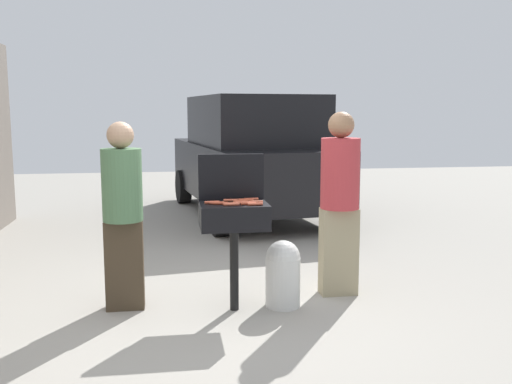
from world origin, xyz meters
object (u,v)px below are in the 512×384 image
Objects in this scene: hot_dog_9 at (216,203)px; hot_dog_7 at (232,204)px; hot_dog_0 at (220,203)px; hot_dog_12 at (256,202)px; hot_dog_4 at (255,204)px; parked_minivan at (252,155)px; hot_dog_1 at (241,202)px; person_right at (340,197)px; hot_dog_6 at (246,200)px; hot_dog_13 at (246,200)px; hot_dog_3 at (231,200)px; hot_dog_8 at (212,202)px; bbq_grill at (234,220)px; hot_dog_11 at (248,204)px; hot_dog_5 at (241,201)px; hot_dog_2 at (243,203)px; person_left at (123,209)px; hot_dog_14 at (251,199)px; propane_tank at (283,272)px; hot_dog_10 at (230,204)px.

hot_dog_7 is at bearing -38.53° from hot_dog_9.
hot_dog_12 is at bearing 4.02° from hot_dog_0.
hot_dog_4 is at bearing -6.10° from hot_dog_7.
hot_dog_9 is 4.79m from parked_minivan.
hot_dog_1 and hot_dog_12 have the same top height.
parked_minivan is (0.66, 4.81, 0.04)m from hot_dog_4.
parked_minivan reaches higher than person_right.
hot_dog_6 is 1.00× the size of hot_dog_13.
hot_dog_3 is 0.31m from hot_dog_4.
hot_dog_1 is 1.00× the size of hot_dog_13.
hot_dog_8 is at bearing -163.56° from hot_dog_13.
bbq_grill is at bearing -80.37° from hot_dog_3.
hot_dog_5 is at bearing 110.08° from hot_dog_11.
hot_dog_2 is 0.23m from hot_dog_9.
hot_dog_3 and hot_dog_8 have the same top height.
hot_dog_0 is 1.00× the size of hot_dog_2.
hot_dog_12 is at bearing -23.83° from person_left.
hot_dog_4 and hot_dog_7 have the same top height.
hot_dog_11 and hot_dog_14 have the same top height.
hot_dog_1 is at bearing -173.87° from propane_tank.
hot_dog_0 is 0.31m from hot_dog_4.
parked_minivan reaches higher than hot_dog_10.
hot_dog_0 is at bearing -154.83° from hot_dog_5.
hot_dog_5 and hot_dog_6 have the same top height.
hot_dog_11 is at bearing -92.28° from hot_dog_6.
hot_dog_14 is (0.06, 0.03, 0.00)m from hot_dog_13.
hot_dog_7 is 0.27m from hot_dog_13.
propane_tank is at bearing 30.88° from hot_dog_4.
hot_dog_12 is 0.15m from hot_dog_13.
person_left reaches higher than hot_dog_3.
hot_dog_11 is 0.76m from propane_tank.
hot_dog_12 is 0.21× the size of propane_tank.
hot_dog_1 is at bearing 124.63° from hot_dog_11.
hot_dog_10 is at bearing -128.63° from hot_dog_5.
hot_dog_10 reaches higher than bbq_grill.
hot_dog_11 is at bearing -40.79° from bbq_grill.
propane_tank is 0.35× the size of person_right.
hot_dog_8 is (-0.27, 0.07, 0.00)m from hot_dog_2.
hot_dog_0 is at bearing -28.97° from person_left.
propane_tank is at bearing -19.79° from person_left.
hot_dog_1 is 0.14m from hot_dog_13.
hot_dog_8 is (-0.16, 0.13, 0.00)m from hot_dog_7.
hot_dog_4 is 0.07× the size of person_right.
hot_dog_5 reaches higher than bbq_grill.
hot_dog_6 is 0.07× the size of person_right.
hot_dog_0 is 1.00× the size of hot_dog_3.
hot_dog_10 is (-0.11, -0.13, 0.00)m from hot_dog_5.
hot_dog_10 is at bearing 177.53° from hot_dog_11.
propane_tank is 4.71m from parked_minivan.
hot_dog_5 and hot_dog_11 have the same top height.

